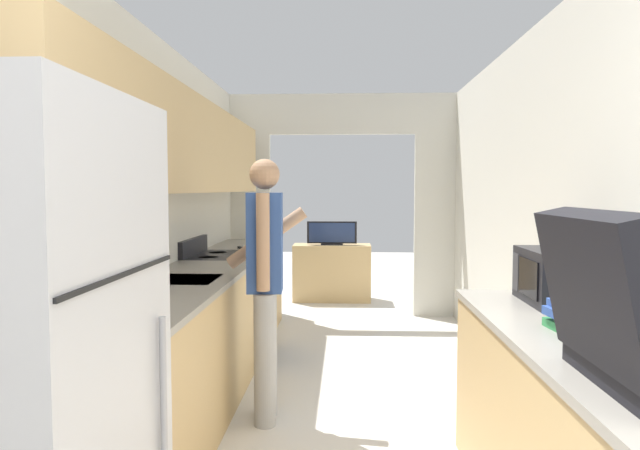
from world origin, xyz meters
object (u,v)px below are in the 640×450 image
Objects in this scene: television at (332,233)px; person at (265,282)px; knife at (241,247)px; tv_cabinet at (332,272)px; range_oven at (228,306)px; microwave at (559,277)px; book_stack at (586,318)px.

person is at bearing -94.79° from television.
television reaches higher than knife.
range_oven is at bearing -107.94° from tv_cabinet.
tv_cabinet is (0.82, 2.55, -0.09)m from range_oven.
microwave is 0.60m from book_stack.
person is 1.92m from knife.
microwave is at bearing -74.80° from television.
microwave is at bearing 79.12° from book_stack.
book_stack is 3.64m from knife.
range_oven is 0.71m from knife.
range_oven is 1.61× the size of television.
microwave is (2.04, -1.96, 0.57)m from range_oven.
knife is at bearing -112.07° from tv_cabinet.
microwave is 1.32× the size of knife.
knife is at bearing 88.29° from range_oven.
tv_cabinet is 1.56× the size of television.
person reaches higher than microwave.
person is at bearing 138.83° from book_stack.
book_stack is at bearing -77.79° from tv_cabinet.
knife is at bearing -112.50° from television.
person is 5.52× the size of book_stack.
person is 3.89m from tv_cabinet.
tv_cabinet is at bearing 44.42° from knife.
person reaches higher than knife.
person is 2.55× the size of television.
range_oven reaches higher than book_stack.
television is (-1.10, 5.05, -0.07)m from book_stack.
knife is (0.02, 0.55, 0.44)m from range_oven.
tv_cabinet is at bearing 105.06° from microwave.
person is at bearing 156.63° from microwave.
television is at bearing 102.31° from book_stack.
person is 1.89m from book_stack.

